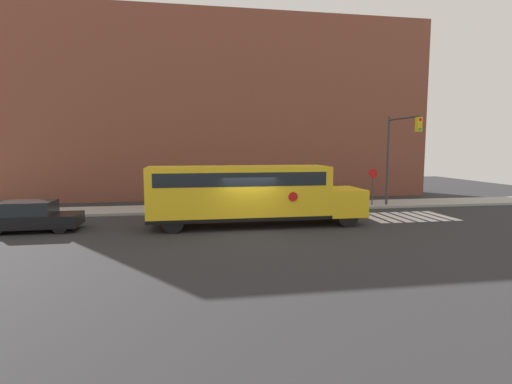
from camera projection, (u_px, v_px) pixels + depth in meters
ground_plane at (248, 230)px, 18.84m from camera, size 60.00×60.00×0.00m
sidewalk_strip at (233, 208)px, 25.20m from camera, size 44.00×3.00×0.15m
building_backdrop at (223, 108)px, 30.80m from camera, size 32.00×4.00×13.73m
crosswalk_stripes at (407, 217)px, 22.37m from camera, size 4.70×3.20×0.01m
school_bus at (248, 192)px, 19.58m from camera, size 10.60×2.57×2.96m
parked_car at (32, 216)px, 18.43m from camera, size 4.04×1.79×1.41m
stop_sign at (373, 183)px, 25.76m from camera, size 0.60×0.10×2.50m
traffic_light at (397, 147)px, 24.61m from camera, size 0.28×3.58×5.85m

